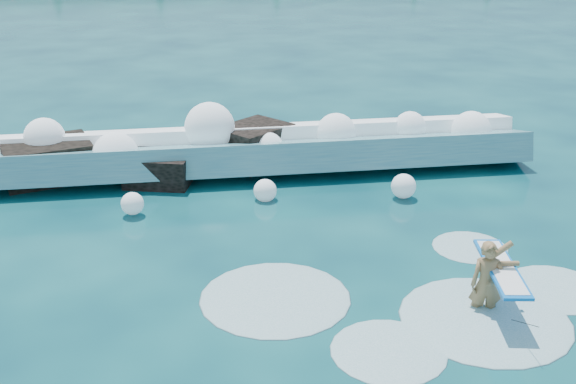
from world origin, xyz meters
name	(u,v)px	position (x,y,z in m)	size (l,w,h in m)	color
ground	(228,291)	(0.00, 0.00, 0.00)	(200.00, 200.00, 0.00)	#072C3A
breaking_wave	(233,153)	(0.68, 6.85, 0.50)	(16.59, 2.65, 1.43)	teal
rock_cluster	(146,159)	(-1.74, 6.90, 0.42)	(8.24, 3.24, 1.32)	black
surfer_with_board	(490,280)	(4.72, -1.41, 0.62)	(1.07, 2.88, 1.67)	olive
wave_spray	(236,140)	(0.77, 6.73, 0.91)	(14.68, 4.12, 1.95)	white
surf_foam	(422,308)	(3.56, -1.17, 0.00)	(9.17, 5.39, 0.16)	silver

